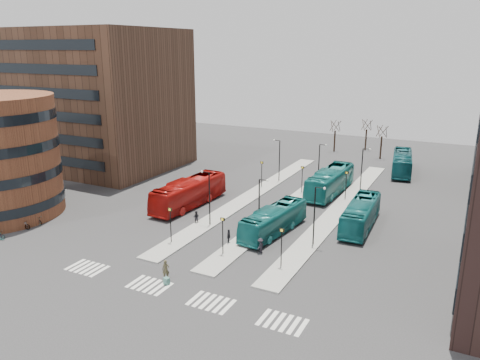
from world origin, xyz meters
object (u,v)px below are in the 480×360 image
at_px(teal_bus_a, 274,220).
at_px(teal_bus_b, 330,181).
at_px(commuter_a, 196,217).
at_px(commuter_b, 229,237).
at_px(teal_bus_c, 361,214).
at_px(suitcase, 167,281).
at_px(bicycle_far, 37,220).
at_px(commuter_c, 260,246).
at_px(bicycle_mid, 23,225).
at_px(teal_bus_d, 402,163).
at_px(red_bus, 189,193).
at_px(traveller, 166,270).

xyz_separation_m(teal_bus_a, teal_bus_b, (1.26, 16.35, 0.26)).
distance_m(commuter_a, commuter_b, 6.82).
bearing_deg(teal_bus_c, suitcase, -121.58).
distance_m(suitcase, commuter_b, 9.82).
distance_m(teal_bus_c, bicycle_far, 36.18).
relative_size(commuter_a, commuter_c, 0.99).
bearing_deg(teal_bus_a, commuter_a, -164.11).
relative_size(commuter_a, bicycle_far, 0.84).
bearing_deg(commuter_b, commuter_a, 43.81).
distance_m(teal_bus_a, commuter_b, 5.57).
bearing_deg(commuter_b, teal_bus_c, -62.69).
xyz_separation_m(suitcase, teal_bus_b, (4.83, 30.82, 1.44)).
height_order(teal_bus_a, bicycle_mid, teal_bus_a).
height_order(teal_bus_c, bicycle_far, teal_bus_c).
bearing_deg(commuter_c, teal_bus_d, 173.37).
bearing_deg(suitcase, red_bus, 133.54).
bearing_deg(teal_bus_b, bicycle_far, -132.74).
relative_size(red_bus, teal_bus_b, 1.01).
relative_size(suitcase, teal_bus_d, 0.05).
bearing_deg(teal_bus_a, traveller, -99.97).
bearing_deg(commuter_b, bicycle_mid, 90.16).
xyz_separation_m(red_bus, bicycle_far, (-11.88, -13.10, -1.28)).
xyz_separation_m(suitcase, traveller, (-0.61, 0.78, 0.56)).
bearing_deg(commuter_b, red_bus, 33.68).
distance_m(red_bus, bicycle_mid, 19.12).
relative_size(suitcase, commuter_b, 0.39).
xyz_separation_m(suitcase, commuter_a, (-5.33, 13.08, 0.45)).
bearing_deg(commuter_b, teal_bus_d, -34.11).
distance_m(red_bus, commuter_a, 6.30).
bearing_deg(teal_bus_c, teal_bus_b, 119.90).
height_order(teal_bus_b, bicycle_mid, teal_bus_b).
height_order(red_bus, teal_bus_c, red_bus).
distance_m(suitcase, commuter_a, 14.14).
height_order(bicycle_mid, bicycle_far, bicycle_mid).
distance_m(suitcase, teal_bus_d, 48.08).
bearing_deg(red_bus, commuter_a, -47.03).
height_order(teal_bus_a, commuter_a, teal_bus_a).
height_order(suitcase, teal_bus_a, teal_bus_a).
bearing_deg(traveller, teal_bus_c, 34.45).
bearing_deg(bicycle_far, suitcase, -94.21).
bearing_deg(teal_bus_b, teal_bus_a, -92.18).
bearing_deg(red_bus, commuter_c, -29.01).
height_order(commuter_a, commuter_b, commuter_b).
bearing_deg(teal_bus_a, bicycle_far, -151.54).
distance_m(teal_bus_d, commuter_b, 38.47).
xyz_separation_m(teal_bus_d, bicycle_mid, (-32.96, -43.68, -1.16)).
relative_size(teal_bus_d, bicycle_far, 6.61).
bearing_deg(commuter_c, commuter_a, -107.08).
xyz_separation_m(traveller, bicycle_mid, (-20.58, 2.14, -0.36)).
height_order(suitcase, bicycle_far, bicycle_far).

